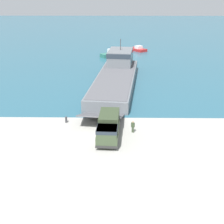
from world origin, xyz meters
TOP-DOWN VIEW (x-y plane):
  - ground_plane at (0.00, 0.00)m, footprint 240.00×240.00m
  - water_surface at (0.00, 96.40)m, footprint 240.00×180.00m
  - landing_craft at (2.82, 25.06)m, footprint 10.41×35.74m
  - military_truck at (1.76, -0.31)m, footprint 2.95×7.16m
  - soldier_on_ramp at (4.96, 1.37)m, footprint 0.50×0.42m
  - moored_boat_a at (2.05, 51.11)m, footprint 8.05×6.84m
  - moored_boat_b at (9.26, 59.27)m, footprint 5.72×6.28m
  - mooring_bollard at (-4.43, 4.57)m, footprint 0.35×0.35m

SIDE VIEW (x-z plane):
  - ground_plane at x=0.00m, z-range 0.00..0.00m
  - water_surface at x=0.00m, z-range 0.00..0.01m
  - mooring_bollard at x=-4.43m, z-range 0.04..0.96m
  - moored_boat_b at x=9.26m, z-range -0.27..1.31m
  - moored_boat_a at x=2.05m, z-range -0.36..1.80m
  - soldier_on_ramp at x=4.96m, z-range 0.12..1.76m
  - military_truck at x=1.76m, z-range 0.07..3.05m
  - landing_craft at x=2.82m, z-range -1.99..5.67m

